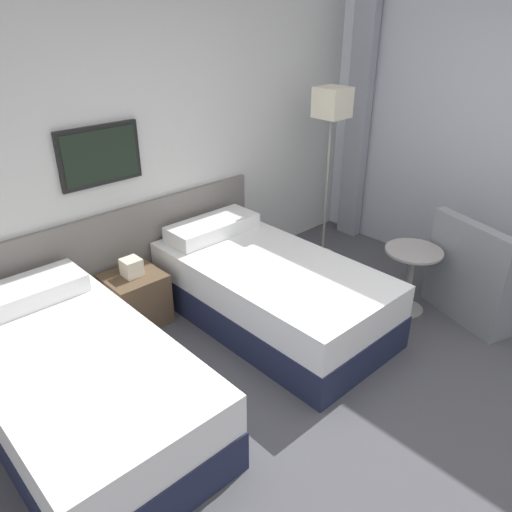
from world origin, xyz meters
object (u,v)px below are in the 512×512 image
object	(u,v)px
side_table	(411,268)
armchair	(487,283)
bed_near_door	(78,384)
nightstand	(135,298)
floor_lamp	(332,114)
bed_near_window	(269,290)

from	to	relation	value
side_table	armchair	world-z (taller)	armchair
bed_near_door	nightstand	size ratio (longest dim) A/B	3.34
bed_near_door	nightstand	xyz separation A→B (m)	(0.81, 0.70, -0.05)
bed_near_door	side_table	world-z (taller)	bed_near_door
floor_lamp	side_table	distance (m)	1.58
nightstand	floor_lamp	world-z (taller)	floor_lamp
floor_lamp	side_table	world-z (taller)	floor_lamp
nightstand	floor_lamp	xyz separation A→B (m)	(2.05, -0.23, 1.20)
bed_near_door	bed_near_window	xyz separation A→B (m)	(1.62, 0.00, 0.00)
floor_lamp	bed_near_door	bearing A→B (deg)	-170.64
bed_near_door	bed_near_window	world-z (taller)	same
bed_near_door	nightstand	distance (m)	1.07
bed_near_door	floor_lamp	distance (m)	3.12
bed_near_window	armchair	xyz separation A→B (m)	(1.41, -1.13, -0.00)
bed_near_door	floor_lamp	bearing A→B (deg)	9.36
bed_near_door	bed_near_window	bearing A→B (deg)	0.00
nightstand	armchair	xyz separation A→B (m)	(2.22, -1.84, 0.04)
side_table	floor_lamp	bearing A→B (deg)	76.25
floor_lamp	armchair	bearing A→B (deg)	-83.93
bed_near_window	armchair	distance (m)	1.81
side_table	bed_near_window	bearing A→B (deg)	144.11
bed_near_window	floor_lamp	world-z (taller)	floor_lamp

